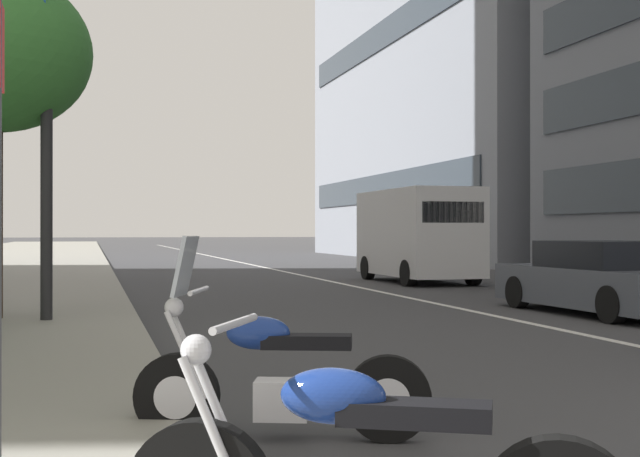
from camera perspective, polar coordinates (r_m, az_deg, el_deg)
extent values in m
cube|color=silver|center=(39.31, -4.70, -2.33)|extent=(110.00, 0.16, 0.01)
cube|color=black|center=(3.76, 6.21, -11.94)|extent=(0.48, 0.67, 0.10)
ellipsoid|color=navy|center=(3.79, 0.85, -10.90)|extent=(0.42, 0.52, 0.24)
cylinder|color=silver|center=(3.89, -7.07, -12.94)|extent=(0.18, 0.30, 0.64)
cylinder|color=silver|center=(4.02, -6.40, -12.52)|extent=(0.18, 0.30, 0.64)
cylinder|color=silver|center=(3.86, -5.60, -6.21)|extent=(0.55, 0.30, 0.04)
sphere|color=silver|center=(3.93, -8.12, -7.86)|extent=(0.14, 0.14, 0.14)
cylinder|color=black|center=(6.46, -9.35, -10.77)|extent=(0.31, 0.62, 0.62)
cylinder|color=silver|center=(6.46, -9.35, -10.77)|extent=(0.22, 0.33, 0.31)
cylinder|color=black|center=(6.31, 4.48, -11.04)|extent=(0.31, 0.62, 0.62)
cylinder|color=silver|center=(6.31, 4.48, -11.04)|extent=(0.22, 0.33, 0.31)
cube|color=silver|center=(6.34, -2.52, -11.12)|extent=(0.37, 0.44, 0.28)
cube|color=black|center=(6.26, -0.87, -7.41)|extent=(0.41, 0.68, 0.10)
ellipsoid|color=navy|center=(6.29, -4.07, -6.83)|extent=(0.37, 0.51, 0.24)
cylinder|color=silver|center=(6.33, -8.78, -8.19)|extent=(0.14, 0.31, 0.64)
cylinder|color=silver|center=(6.47, -8.51, -8.02)|extent=(0.14, 0.31, 0.64)
cylinder|color=silver|center=(6.33, -7.93, -4.05)|extent=(0.58, 0.22, 0.04)
sphere|color=silver|center=(6.38, -9.52, -5.10)|extent=(0.14, 0.14, 0.14)
cube|color=#B2BCC6|center=(6.35, -8.82, -2.42)|extent=(0.46, 0.25, 0.44)
cylinder|color=silver|center=(6.48, 0.13, -11.86)|extent=(0.30, 0.68, 0.16)
cube|color=#4C515B|center=(16.49, 17.79, -3.64)|extent=(4.59, 1.90, 0.69)
cube|color=black|center=(16.33, 18.12, -1.62)|extent=(2.28, 1.68, 0.48)
cylinder|color=black|center=(17.35, 12.82, -4.08)|extent=(0.63, 0.24, 0.62)
cylinder|color=black|center=(18.18, 17.16, -3.89)|extent=(0.63, 0.24, 0.62)
cylinder|color=black|center=(14.83, 18.57, -4.74)|extent=(0.63, 0.24, 0.62)
cube|color=silver|center=(25.52, 6.40, -0.26)|extent=(5.13, 2.13, 2.46)
cube|color=black|center=(23.18, 8.71, 1.07)|extent=(0.05, 1.76, 0.56)
cylinder|color=black|center=(26.86, 3.15, -2.58)|extent=(0.72, 0.27, 0.72)
cylinder|color=black|center=(27.51, 6.90, -2.52)|extent=(0.72, 0.27, 0.72)
cylinder|color=black|center=(23.58, 5.81, -2.92)|extent=(0.72, 0.27, 0.72)
cylinder|color=black|center=(24.32, 9.99, -2.83)|extent=(0.72, 0.27, 0.72)
cylinder|color=#232326|center=(14.22, -17.45, 13.20)|extent=(0.18, 0.18, 9.26)
cube|color=#194C99|center=(14.62, -17.39, 13.94)|extent=(0.56, 0.03, 1.10)
cube|color=#2D3842|center=(46.83, 3.89, 2.65)|extent=(25.08, 0.08, 1.50)
cube|color=#2D3842|center=(47.92, 3.89, 12.41)|extent=(25.08, 0.08, 1.50)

